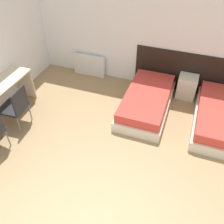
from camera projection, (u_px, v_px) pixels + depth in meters
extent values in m
cube|color=white|center=(142.00, 29.00, 5.44)|extent=(6.06, 0.05, 2.70)
cube|color=black|center=(190.00, 73.00, 5.67)|extent=(2.54, 0.03, 0.98)
cube|color=beige|center=(146.00, 105.00, 5.42)|extent=(0.95, 1.86, 0.22)
cube|color=#CC3D33|center=(147.00, 97.00, 5.28)|extent=(0.87, 1.78, 0.20)
cube|color=beige|center=(218.00, 120.00, 5.04)|extent=(0.95, 1.86, 0.22)
cube|color=#CC3D33|center=(221.00, 112.00, 4.90)|extent=(0.87, 1.78, 0.20)
cube|color=beige|center=(187.00, 87.00, 5.66)|extent=(0.41, 0.37, 0.54)
cube|color=silver|center=(89.00, 65.00, 6.39)|extent=(0.82, 0.12, 0.54)
cube|color=beige|center=(25.00, 82.00, 5.63)|extent=(0.45, 0.04, 0.71)
cube|color=#232328|center=(13.00, 108.00, 4.85)|extent=(0.49, 0.49, 0.05)
cube|color=#232328|center=(20.00, 100.00, 4.64)|extent=(0.05, 0.42, 0.43)
cylinder|color=slate|center=(1.00, 121.00, 4.89)|extent=(0.02, 0.02, 0.40)
cylinder|color=slate|center=(13.00, 108.00, 5.19)|extent=(0.02, 0.02, 0.40)
cylinder|color=slate|center=(19.00, 125.00, 4.80)|extent=(0.02, 0.02, 0.40)
cylinder|color=slate|center=(30.00, 112.00, 5.10)|extent=(0.02, 0.02, 0.40)
cylinder|color=slate|center=(8.00, 138.00, 4.54)|extent=(0.02, 0.02, 0.40)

